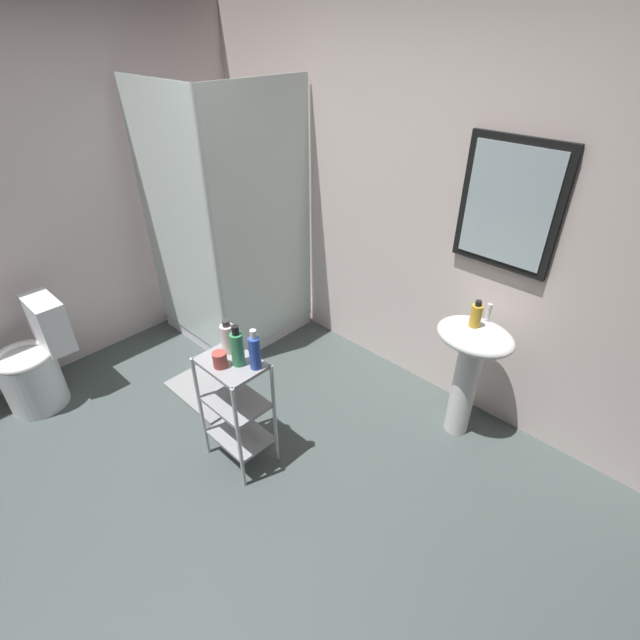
% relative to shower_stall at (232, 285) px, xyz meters
% --- Properties ---
extents(ground_plane, '(4.20, 4.20, 0.02)m').
position_rel_shower_stall_xyz_m(ground_plane, '(1.19, -1.23, -0.47)').
color(ground_plane, '#454F4E').
extents(wall_back, '(4.20, 0.14, 2.50)m').
position_rel_shower_stall_xyz_m(wall_back, '(1.20, 0.62, 0.79)').
color(wall_back, silver).
rests_on(wall_back, ground_plane).
extents(wall_left, '(0.10, 4.20, 2.50)m').
position_rel_shower_stall_xyz_m(wall_left, '(-0.66, -1.23, 0.79)').
color(wall_left, silver).
rests_on(wall_left, ground_plane).
extents(shower_stall, '(0.92, 0.92, 2.00)m').
position_rel_shower_stall_xyz_m(shower_stall, '(0.00, 0.00, 0.00)').
color(shower_stall, white).
rests_on(shower_stall, ground_plane).
extents(pedestal_sink, '(0.46, 0.37, 0.81)m').
position_rel_shower_stall_xyz_m(pedestal_sink, '(1.96, 0.29, 0.12)').
color(pedestal_sink, white).
rests_on(pedestal_sink, ground_plane).
extents(sink_faucet, '(0.03, 0.03, 0.10)m').
position_rel_shower_stall_xyz_m(sink_faucet, '(1.96, 0.41, 0.40)').
color(sink_faucet, silver).
rests_on(sink_faucet, pedestal_sink).
extents(toilet, '(0.37, 0.49, 0.76)m').
position_rel_shower_stall_xyz_m(toilet, '(-0.29, -1.46, -0.15)').
color(toilet, white).
rests_on(toilet, ground_plane).
extents(storage_cart, '(0.38, 0.28, 0.74)m').
position_rel_shower_stall_xyz_m(storage_cart, '(1.12, -0.83, -0.03)').
color(storage_cart, silver).
rests_on(storage_cart, ground_plane).
extents(hand_soap_bottle, '(0.06, 0.06, 0.17)m').
position_rel_shower_stall_xyz_m(hand_soap_bottle, '(1.94, 0.29, 0.42)').
color(hand_soap_bottle, gold).
rests_on(hand_soap_bottle, pedestal_sink).
extents(lotion_bottle_white, '(0.07, 0.07, 0.20)m').
position_rel_shower_stall_xyz_m(lotion_bottle_white, '(1.04, -0.78, 0.37)').
color(lotion_bottle_white, white).
rests_on(lotion_bottle_white, storage_cart).
extents(shampoo_bottle_blue, '(0.06, 0.06, 0.24)m').
position_rel_shower_stall_xyz_m(shampoo_bottle_blue, '(1.26, -0.77, 0.38)').
color(shampoo_bottle_blue, blue).
rests_on(shampoo_bottle_blue, storage_cart).
extents(body_wash_bottle_green, '(0.07, 0.07, 0.24)m').
position_rel_shower_stall_xyz_m(body_wash_bottle_green, '(1.17, -0.81, 0.38)').
color(body_wash_bottle_green, '#38945C').
rests_on(body_wash_bottle_green, storage_cart).
extents(rinse_cup, '(0.08, 0.08, 0.09)m').
position_rel_shower_stall_xyz_m(rinse_cup, '(1.11, -0.89, 0.32)').
color(rinse_cup, '#B24742').
rests_on(rinse_cup, storage_cart).
extents(bath_mat, '(0.60, 0.40, 0.02)m').
position_rel_shower_stall_xyz_m(bath_mat, '(0.46, -0.62, -0.45)').
color(bath_mat, gray).
rests_on(bath_mat, ground_plane).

